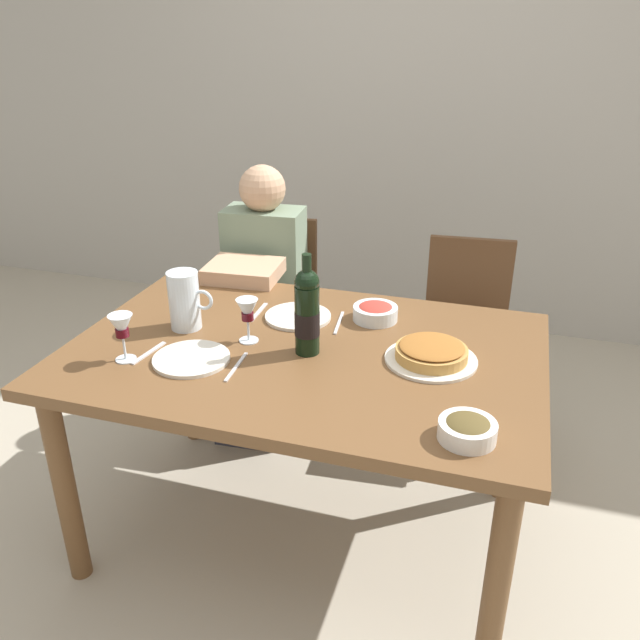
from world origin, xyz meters
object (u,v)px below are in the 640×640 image
water_pitcher (185,304)px  diner_left (258,295)px  wine_glass_left_diner (122,328)px  chair_right (465,328)px  baked_tart (431,353)px  salad_bowl (375,312)px  dinner_plate_left_setting (298,316)px  dinner_plate_right_setting (191,359)px  chair_left (275,299)px  wine_bottle (307,312)px  olive_bowl (467,429)px  wine_glass_right_diner (247,312)px  dining_table (305,373)px

water_pitcher → diner_left: (-0.01, 0.65, -0.23)m
wine_glass_left_diner → chair_right: bearing=49.3°
water_pitcher → baked_tart: bearing=0.4°
salad_bowl → wine_glass_left_diner: (-0.67, -0.51, 0.08)m
diner_left → chair_right: diner_left is taller
dinner_plate_left_setting → dinner_plate_right_setting: size_ratio=0.98×
chair_left → chair_right: same height
salad_bowl → dinner_plate_left_setting: salad_bowl is taller
wine_bottle → baked_tart: 0.40m
water_pitcher → dinner_plate_right_setting: 0.26m
olive_bowl → dinner_plate_right_setting: 0.87m
dinner_plate_right_setting → diner_left: diner_left is taller
wine_glass_left_diner → salad_bowl: bearing=37.5°
wine_glass_left_diner → diner_left: bearing=86.1°
wine_bottle → wine_glass_right_diner: size_ratio=2.21×
olive_bowl → chair_left: chair_left is taller
dinner_plate_left_setting → water_pitcher: bearing=-151.5°
water_pitcher → wine_bottle: bearing=-6.3°
olive_bowl → wine_glass_right_diner: (-0.74, 0.34, 0.07)m
wine_bottle → wine_glass_left_diner: bearing=-157.5°
olive_bowl → chair_right: size_ratio=0.17×
wine_glass_left_diner → chair_left: size_ratio=0.17×
dinner_plate_left_setting → wine_glass_right_diner: bearing=-113.9°
wine_glass_left_diner → wine_bottle: bearing=22.5°
chair_right → dinner_plate_left_setting: bearing=45.9°
wine_glass_left_diner → diner_left: size_ratio=0.13×
water_pitcher → wine_glass_right_diner: (0.24, -0.03, 0.02)m
dining_table → dinner_plate_right_setting: (-0.31, -0.18, 0.10)m
dinner_plate_right_setting → chair_right: bearing=54.3°
dining_table → wine_glass_right_diner: (-0.19, -0.01, 0.20)m
water_pitcher → baked_tart: water_pitcher is taller
baked_tart → salad_bowl: 0.34m
olive_bowl → diner_left: 1.44m
water_pitcher → dinner_plate_left_setting: bearing=28.5°
dinner_plate_right_setting → chair_left: 1.14m
water_pitcher → dinner_plate_left_setting: (0.34, 0.18, -0.08)m
wine_glass_left_diner → chair_right: 1.50m
chair_left → diner_left: bearing=89.3°
baked_tart → chair_right: (0.04, 0.83, -0.29)m
dinner_plate_left_setting → salad_bowl: bearing=14.2°
wine_glass_right_diner → dinner_plate_left_setting: bearing=66.1°
chair_left → chair_right: size_ratio=1.00×
wine_glass_right_diner → chair_left: size_ratio=0.17×
water_pitcher → chair_left: water_pitcher is taller
olive_bowl → salad_bowl: bearing=121.1°
chair_right → baked_tart: bearing=82.4°
dinner_plate_right_setting → wine_glass_left_diner: bearing=-164.1°
dinner_plate_left_setting → wine_bottle: bearing=-64.4°
baked_tart → chair_left: chair_left is taller
salad_bowl → olive_bowl: 0.73m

